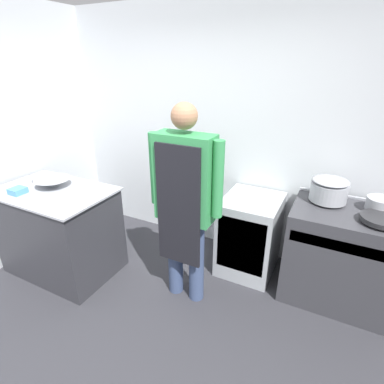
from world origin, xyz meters
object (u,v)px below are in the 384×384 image
object	(u,v)px
plastic_tub	(18,191)
sauce_pot	(380,204)
stove	(342,256)
fridge_unit	(250,234)
stock_pot	(329,189)
mixing_bowl	(53,183)
saute_pan	(381,219)
person_cook	(185,197)

from	to	relation	value
plastic_tub	sauce_pot	world-z (taller)	sauce_pot
stove	fridge_unit	bearing A→B (deg)	177.42
fridge_unit	stock_pot	size ratio (longest dim) A/B	2.59
stove	mixing_bowl	xyz separation A→B (m)	(-2.73, -0.79, 0.51)
saute_pan	stove	bearing A→B (deg)	149.26
sauce_pot	stock_pot	bearing A→B (deg)	180.00
fridge_unit	plastic_tub	world-z (taller)	plastic_tub
mixing_bowl	saute_pan	distance (m)	3.00
stove	plastic_tub	size ratio (longest dim) A/B	7.24
plastic_tub	saute_pan	xyz separation A→B (m)	(3.09, 0.95, -0.01)
stock_pot	saute_pan	bearing A→B (deg)	-29.47
fridge_unit	stove	bearing A→B (deg)	-2.58
person_cook	plastic_tub	world-z (taller)	person_cook
stock_pot	sauce_pot	xyz separation A→B (m)	(0.41, -0.00, -0.06)
stock_pot	saute_pan	distance (m)	0.48
person_cook	mixing_bowl	world-z (taller)	person_cook
person_cook	saute_pan	xyz separation A→B (m)	(1.49, 0.52, -0.10)
plastic_tub	stove	bearing A→B (deg)	20.23
saute_pan	sauce_pot	distance (m)	0.24
stove	fridge_unit	world-z (taller)	stove
stove	sauce_pot	distance (m)	0.57
saute_pan	sauce_pot	xyz separation A→B (m)	(0.00, 0.23, 0.03)
mixing_bowl	person_cook	bearing A→B (deg)	6.26
plastic_tub	stock_pot	xyz separation A→B (m)	(2.68, 1.18, 0.08)
plastic_tub	stock_pot	bearing A→B (deg)	23.87
person_cook	plastic_tub	xyz separation A→B (m)	(-1.60, -0.43, -0.10)
person_cook	mixing_bowl	xyz separation A→B (m)	(-1.43, -0.16, -0.08)
mixing_bowl	stock_pot	xyz separation A→B (m)	(2.51, 0.91, 0.07)
person_cook	mixing_bowl	distance (m)	1.44
person_cook	saute_pan	world-z (taller)	person_cook
fridge_unit	mixing_bowl	distance (m)	2.10
plastic_tub	saute_pan	distance (m)	3.23
plastic_tub	saute_pan	size ratio (longest dim) A/B	0.44
fridge_unit	mixing_bowl	xyz separation A→B (m)	(-1.84, -0.83, 0.55)
stove	saute_pan	xyz separation A→B (m)	(0.19, -0.12, 0.49)
fridge_unit	person_cook	xyz separation A→B (m)	(-0.41, -0.68, 0.64)
mixing_bowl	sauce_pot	distance (m)	3.06
saute_pan	stock_pot	bearing A→B (deg)	150.53
mixing_bowl	stock_pot	distance (m)	2.67
person_cook	saute_pan	bearing A→B (deg)	19.24
plastic_tub	sauce_pot	distance (m)	3.31
person_cook	plastic_tub	distance (m)	1.66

